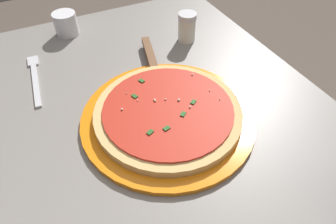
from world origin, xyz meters
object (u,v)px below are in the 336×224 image
(fork, at_px, (35,77))
(parmesan_shaker, at_px, (187,27))
(cup_small_sauce, at_px, (66,24))
(pizza, at_px, (168,112))
(serving_plate, at_px, (168,117))
(pizza_server, at_px, (153,64))

(fork, height_order, parmesan_shaker, parmesan_shaker)
(parmesan_shaker, bearing_deg, cup_small_sauce, -121.83)
(pizza, bearing_deg, serving_plate, 14.39)
(cup_small_sauce, bearing_deg, pizza_server, 29.60)
(pizza, xyz_separation_m, pizza_server, (-0.16, 0.04, -0.00))
(cup_small_sauce, bearing_deg, pizza, 14.12)
(serving_plate, height_order, parmesan_shaker, parmesan_shaker)
(pizza_server, height_order, fork, pizza_server)
(serving_plate, relative_size, pizza, 1.19)
(pizza_server, relative_size, parmesan_shaker, 3.03)
(pizza, height_order, pizza_server, pizza)
(pizza, xyz_separation_m, fork, (-0.25, -0.21, -0.02))
(serving_plate, height_order, pizza_server, pizza_server)
(serving_plate, relative_size, cup_small_sauce, 5.58)
(pizza, xyz_separation_m, parmesan_shaker, (-0.24, 0.17, 0.02))
(cup_small_sauce, relative_size, parmesan_shaker, 0.81)
(pizza, relative_size, pizza_server, 1.25)
(serving_plate, distance_m, pizza_server, 0.16)
(cup_small_sauce, height_order, fork, cup_small_sauce)
(serving_plate, height_order, cup_small_sauce, cup_small_sauce)
(pizza, bearing_deg, fork, -139.46)
(serving_plate, relative_size, fork, 1.79)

